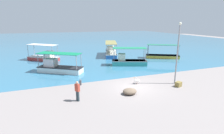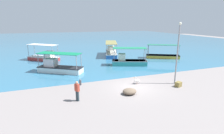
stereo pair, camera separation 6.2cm
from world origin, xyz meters
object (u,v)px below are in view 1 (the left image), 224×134
mooring_bollard (80,82)px  fishing_boat_center (59,67)px  fishing_boat_far_right (44,57)px  net_pile (130,91)px  fisherman_standing (77,91)px  fishing_boat_outer (162,55)px  pelican (137,81)px  fishing_boat_near_right (128,61)px  fishing_boat_far_left (111,52)px  cargo_crate (178,84)px  lamp_post (178,51)px

mooring_bollard → fishing_boat_center: bearing=107.5°
fishing_boat_far_right → net_pile: fishing_boat_far_right is taller
mooring_bollard → fisherman_standing: size_ratio=0.37×
mooring_bollard → net_pile: 5.32m
fishing_boat_center → fishing_boat_outer: size_ratio=1.00×
fishing_boat_far_right → mooring_bollard: bearing=-75.2°
pelican → fishing_boat_near_right: bearing=71.2°
fishing_boat_far_left → pelican: size_ratio=8.91×
fishing_boat_outer → cargo_crate: 14.13m
fishing_boat_far_right → cargo_crate: fishing_boat_far_right is taller
pelican → mooring_bollard: size_ratio=1.29×
fishing_boat_far_left → pelican: fishing_boat_far_left is taller
pelican → net_pile: 2.77m
fishing_boat_near_right → fishing_boat_far_right: bearing=147.1°
fishing_boat_center → cargo_crate: size_ratio=9.45×
fishing_boat_far_left → fishing_boat_far_right: 11.89m
fishing_boat_near_right → fisherman_standing: (-9.02, -9.58, 0.27)m
fishing_boat_near_right → fishing_boat_center: size_ratio=0.94×
fishing_boat_center → pelican: (7.34, -7.27, -0.27)m
fishing_boat_far_left → lamp_post: bearing=-86.4°
lamp_post → net_pile: 6.54m
fishing_boat_far_right → fishing_boat_outer: (19.63, -5.01, -0.15)m
fishing_boat_far_right → mooring_bollard: (3.58, -13.60, -0.29)m
fishing_boat_center → fishing_boat_near_right: bearing=2.3°
fishing_boat_outer → mooring_bollard: bearing=-151.8°
fishing_boat_far_left → mooring_bollard: (-8.30, -14.08, -0.29)m
fishing_boat_far_left → fishing_boat_outer: 9.49m
cargo_crate → pelican: bearing=149.9°
fishing_boat_near_right → cargo_crate: bearing=-84.3°
fishing_boat_outer → fishing_boat_center: bearing=-170.5°
fishing_boat_center → pelican: fishing_boat_center is taller
mooring_bollard → lamp_post: bearing=-17.1°
fishing_boat_center → fisherman_standing: size_ratio=3.38×
pelican → mooring_bollard: (-5.57, 1.66, -0.04)m
fisherman_standing → fishing_boat_far_right: bearing=99.1°
fishing_boat_far_right → pelican: fishing_boat_far_right is taller
lamp_post → mooring_bollard: 10.31m
fishing_boat_outer → net_pile: bearing=-134.8°
fishing_boat_center → net_pile: bearing=-59.4°
fishing_boat_far_left → mooring_bollard: bearing=-120.5°
fisherman_standing → fishing_boat_center: bearing=95.8°
mooring_bollard → fisherman_standing: (-0.84, -3.57, 0.58)m
fishing_boat_far_right → lamp_post: bearing=-51.8°
fishing_boat_far_left → fishing_boat_center: (-10.07, -8.46, 0.03)m
pelican → fishing_boat_outer: bearing=44.4°
fishing_boat_near_right → net_pile: 10.72m
pelican → cargo_crate: bearing=-30.1°
pelican → fisherman_standing: (-6.41, -1.91, 0.53)m
fishing_boat_far_left → fishing_boat_far_right: (-11.88, -0.48, 0.01)m
fisherman_standing → cargo_crate: (9.99, -0.16, -0.66)m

